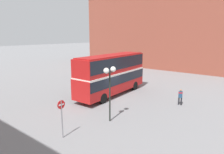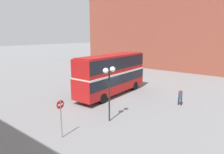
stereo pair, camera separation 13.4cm
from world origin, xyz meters
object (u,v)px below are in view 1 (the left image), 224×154
parked_car_kerb_near (102,68)px  double_decker_bus (112,72)px  street_lamp_twin_globe (110,77)px  no_entry_sign (62,113)px  pedestrian_foreground (180,95)px

parked_car_kerb_near → double_decker_bus: bearing=-149.2°
double_decker_bus → street_lamp_twin_globe: size_ratio=2.36×
street_lamp_twin_globe → no_entry_sign: size_ratio=1.67×
double_decker_bus → no_entry_sign: 10.65m
double_decker_bus → parked_car_kerb_near: size_ratio=2.17×
street_lamp_twin_globe → double_decker_bus: bearing=36.6°
pedestrian_foreground → street_lamp_twin_globe: 8.35m
street_lamp_twin_globe → no_entry_sign: bearing=168.3°
pedestrian_foreground → parked_car_kerb_near: (8.91, 17.86, -0.20)m
no_entry_sign → double_decker_bus: bearing=19.6°
pedestrian_foreground → parked_car_kerb_near: pedestrian_foreground is taller
double_decker_bus → no_entry_sign: bearing=-162.2°
double_decker_bus → pedestrian_foreground: bearing=-81.7°
double_decker_bus → pedestrian_foreground: 7.83m
parked_car_kerb_near → street_lamp_twin_globe: size_ratio=1.08×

